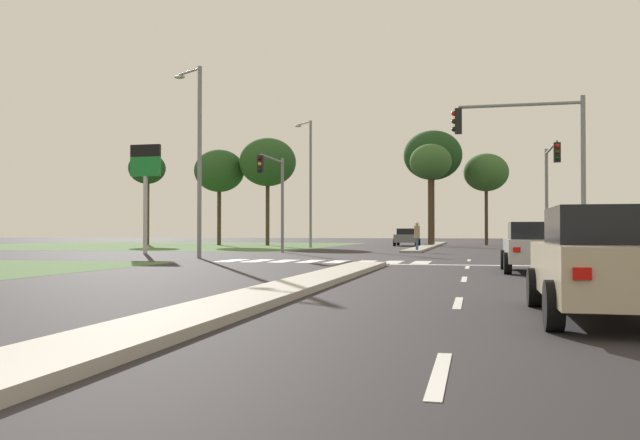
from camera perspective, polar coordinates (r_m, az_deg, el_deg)
ground_plane at (r=32.85m, az=6.38°, el=-3.16°), size 200.00×200.00×0.00m
grass_verge_far_left at (r=64.20m, az=-14.14°, el=-2.08°), size 35.00×35.00×0.01m
median_island_near at (r=14.18m, az=-2.62°, el=-5.72°), size 1.20×22.00×0.14m
median_island_far at (r=57.74m, az=9.26°, el=-2.15°), size 1.20×36.00×0.14m
lane_dash_near at (r=6.09m, az=10.05°, el=-12.63°), size 0.14×2.00×0.01m
lane_dash_second at (r=12.03m, az=11.56°, el=-6.86°), size 0.14×2.00×0.01m
lane_dash_third at (r=18.00m, az=12.05°, el=-4.90°), size 0.14×2.00×0.01m
lane_dash_fourth at (r=23.99m, az=12.30°, el=-3.92°), size 0.14×2.00×0.01m
lane_dash_fifth at (r=29.99m, az=12.45°, el=-3.34°), size 0.14×2.00×0.01m
edge_line_right at (r=14.97m, az=24.82°, el=-5.63°), size 0.14×24.00×0.01m
stop_bar_near at (r=25.64m, az=13.02°, el=-3.73°), size 6.40×0.50×0.01m
crosswalk_bar_near at (r=29.27m, az=-7.40°, el=-3.41°), size 0.70×2.80×0.01m
crosswalk_bar_second at (r=28.89m, az=-5.26°, el=-3.45°), size 0.70×2.80×0.01m
crosswalk_bar_third at (r=28.55m, az=-3.07°, el=-3.48°), size 0.70×2.80×0.01m
crosswalk_bar_fourth at (r=28.26m, az=-0.82°, el=-3.50°), size 0.70×2.80×0.01m
crosswalk_bar_fifth at (r=28.00m, az=1.47°, el=-3.53°), size 0.70×2.80×0.01m
crosswalk_bar_sixth at (r=27.80m, az=3.79°, el=-3.54°), size 0.70×2.80×0.01m
crosswalk_bar_seventh at (r=27.63m, az=6.15°, el=-3.56°), size 0.70×2.80×0.01m
crosswalk_bar_eighth at (r=27.52m, az=8.54°, el=-3.56°), size 0.70×2.80×0.01m
car_silver_near at (r=21.85m, az=17.71°, el=-2.15°), size 2.00×4.24×1.53m
car_beige_second at (r=10.40m, az=23.25°, el=-3.27°), size 2.04×4.48×1.58m
car_grey_fourth at (r=60.54m, az=7.34°, el=-1.43°), size 2.09×4.53×1.54m
traffic_signal_near_right at (r=26.27m, az=17.73°, el=5.62°), size 4.79×0.32×6.20m
traffic_signal_far_left at (r=39.36m, az=-3.85°, el=2.89°), size 0.32×4.59×5.69m
traffic_signal_far_right at (r=37.55m, az=18.82°, el=3.35°), size 0.32×5.44×5.83m
street_lamp_second at (r=32.59m, az=-10.28°, el=5.72°), size 1.86×1.24×9.04m
street_lamp_third at (r=53.30m, az=-0.89°, el=3.60°), size 1.69×1.39×9.99m
pedestrian_at_median at (r=41.60m, az=8.17°, el=-1.10°), size 0.34×0.34×1.69m
fuel_price_totem at (r=39.91m, az=-14.49°, el=3.79°), size 1.80×0.24×6.22m
treeline_near at (r=67.61m, az=-14.36°, el=4.12°), size 3.55×3.55×8.90m
treeline_second at (r=63.98m, az=-8.48°, el=4.09°), size 4.66×4.66×8.93m
treeline_third at (r=62.19m, az=-4.43°, el=4.86°), size 5.18×5.18×9.82m
treeline_fourth at (r=59.49m, az=9.30°, el=4.73°), size 3.61×3.61×8.85m
treeline_fifth at (r=62.94m, az=9.48°, el=5.38°), size 5.32×5.32×10.51m
treeline_sixth at (r=65.08m, az=13.82°, el=3.89°), size 4.15×4.15×8.56m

